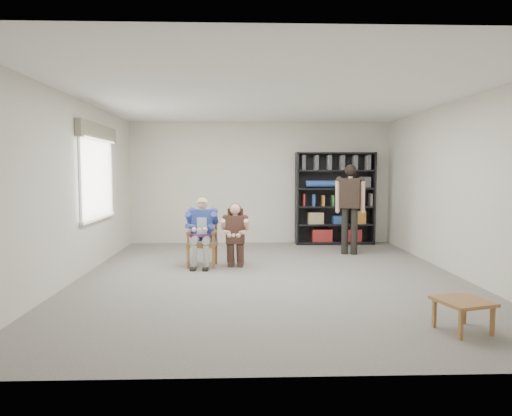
{
  "coord_description": "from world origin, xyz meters",
  "views": [
    {
      "loc": [
        -0.45,
        -7.08,
        1.67
      ],
      "look_at": [
        -0.2,
        0.6,
        1.05
      ],
      "focal_mm": 32.0,
      "sensor_mm": 36.0,
      "label": 1
    }
  ],
  "objects_px": {
    "kneeling_woman": "(235,235)",
    "standing_man": "(350,210)",
    "armchair": "(202,240)",
    "side_table": "(463,316)",
    "seated_man": "(202,232)",
    "bookshelf": "(335,198)"
  },
  "relations": [
    {
      "from": "bookshelf",
      "to": "side_table",
      "type": "distance_m",
      "value": 5.85
    },
    {
      "from": "bookshelf",
      "to": "side_table",
      "type": "bearing_deg",
      "value": -88.46
    },
    {
      "from": "side_table",
      "to": "armchair",
      "type": "bearing_deg",
      "value": 131.43
    },
    {
      "from": "seated_man",
      "to": "bookshelf",
      "type": "height_order",
      "value": "bookshelf"
    },
    {
      "from": "kneeling_woman",
      "to": "bookshelf",
      "type": "height_order",
      "value": "bookshelf"
    },
    {
      "from": "armchair",
      "to": "kneeling_woman",
      "type": "relative_size",
      "value": 0.84
    },
    {
      "from": "armchair",
      "to": "seated_man",
      "type": "xyz_separation_m",
      "value": [
        0.0,
        0.0,
        0.14
      ]
    },
    {
      "from": "armchair",
      "to": "seated_man",
      "type": "bearing_deg",
      "value": 0.0
    },
    {
      "from": "armchair",
      "to": "side_table",
      "type": "xyz_separation_m",
      "value": [
        2.99,
        -3.39,
        -0.3
      ]
    },
    {
      "from": "bookshelf",
      "to": "side_table",
      "type": "xyz_separation_m",
      "value": [
        0.16,
        -5.79,
        -0.88
      ]
    },
    {
      "from": "armchair",
      "to": "kneeling_woman",
      "type": "bearing_deg",
      "value": -8.06
    },
    {
      "from": "armchair",
      "to": "seated_man",
      "type": "relative_size",
      "value": 0.77
    },
    {
      "from": "kneeling_woman",
      "to": "side_table",
      "type": "xyz_separation_m",
      "value": [
        2.41,
        -3.27,
        -0.39
      ]
    },
    {
      "from": "bookshelf",
      "to": "armchair",
      "type": "bearing_deg",
      "value": -139.79
    },
    {
      "from": "bookshelf",
      "to": "side_table",
      "type": "relative_size",
      "value": 4.29
    },
    {
      "from": "armchair",
      "to": "bookshelf",
      "type": "xyz_separation_m",
      "value": [
        2.84,
        2.4,
        0.58
      ]
    },
    {
      "from": "standing_man",
      "to": "seated_man",
      "type": "bearing_deg",
      "value": -141.39
    },
    {
      "from": "armchair",
      "to": "kneeling_woman",
      "type": "distance_m",
      "value": 0.6
    },
    {
      "from": "kneeling_woman",
      "to": "standing_man",
      "type": "distance_m",
      "value": 2.6
    },
    {
      "from": "seated_man",
      "to": "side_table",
      "type": "height_order",
      "value": "seated_man"
    },
    {
      "from": "bookshelf",
      "to": "seated_man",
      "type": "bearing_deg",
      "value": -139.79
    },
    {
      "from": "seated_man",
      "to": "bookshelf",
      "type": "distance_m",
      "value": 3.74
    }
  ]
}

